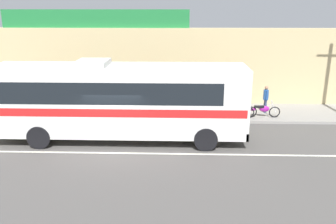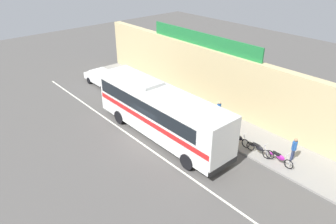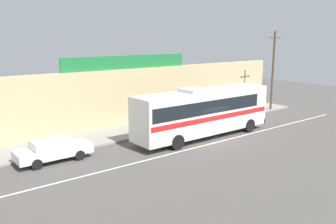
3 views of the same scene
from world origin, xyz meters
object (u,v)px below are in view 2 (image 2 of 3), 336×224
(motorcycle_green, at_px, (279,158))
(pedestrian_near_shop, at_px, (219,110))
(parked_car, at_px, (103,78))
(pedestrian_far_right, at_px, (294,148))
(motorcycle_red, at_px, (258,148))
(pedestrian_far_left, at_px, (219,118))
(motorcycle_blue, at_px, (238,138))
(intercity_bus, at_px, (159,110))

(motorcycle_green, relative_size, pedestrian_near_shop, 1.15)
(parked_car, relative_size, pedestrian_far_right, 2.85)
(motorcycle_red, relative_size, pedestrian_near_shop, 1.10)
(parked_car, height_order, pedestrian_far_left, pedestrian_far_left)
(motorcycle_red, distance_m, motorcycle_green, 1.42)
(pedestrian_near_shop, xyz_separation_m, pedestrian_far_right, (6.34, -0.29, -0.06))
(motorcycle_red, bearing_deg, pedestrian_far_left, 172.34)
(parked_car, xyz_separation_m, motorcycle_red, (16.80, 1.44, -0.17))
(motorcycle_green, bearing_deg, pedestrian_far_right, 69.34)
(parked_car, bearing_deg, motorcycle_green, 4.92)
(pedestrian_near_shop, bearing_deg, motorcycle_blue, -25.14)
(motorcycle_green, distance_m, pedestrian_far_left, 5.17)
(parked_car, relative_size, motorcycle_red, 2.46)
(intercity_bus, bearing_deg, motorcycle_green, 23.96)
(motorcycle_blue, bearing_deg, pedestrian_far_left, 167.01)
(pedestrian_near_shop, bearing_deg, motorcycle_red, -16.98)
(intercity_bus, relative_size, pedestrian_near_shop, 6.98)
(motorcycle_green, distance_m, pedestrian_far_right, 1.15)
(pedestrian_far_right, bearing_deg, motorcycle_green, -110.66)
(pedestrian_far_right, bearing_deg, motorcycle_red, -148.31)
(motorcycle_blue, bearing_deg, motorcycle_red, -0.65)
(motorcycle_blue, bearing_deg, motorcycle_green, 2.02)
(motorcycle_red, bearing_deg, intercity_bus, -152.20)
(motorcycle_green, distance_m, pedestrian_near_shop, 6.13)
(parked_car, bearing_deg, intercity_bus, -9.26)
(motorcycle_green, bearing_deg, pedestrian_far_left, 175.83)
(motorcycle_red, bearing_deg, parked_car, -175.09)
(pedestrian_far_left, bearing_deg, pedestrian_near_shop, 133.31)
(motorcycle_red, xyz_separation_m, motorcycle_blue, (-1.63, 0.02, 0.00))
(motorcycle_blue, relative_size, pedestrian_far_left, 1.14)
(intercity_bus, bearing_deg, pedestrian_near_shop, 71.92)
(pedestrian_near_shop, bearing_deg, intercity_bus, -108.08)
(pedestrian_far_left, bearing_deg, motorcycle_red, -7.66)
(pedestrian_far_left, bearing_deg, pedestrian_far_right, 6.22)
(intercity_bus, height_order, parked_car, intercity_bus)
(motorcycle_red, relative_size, pedestrian_far_right, 1.16)
(motorcycle_blue, xyz_separation_m, motorcycle_green, (3.04, 0.11, 0.00))
(intercity_bus, distance_m, motorcycle_red, 7.01)
(motorcycle_red, height_order, pedestrian_far_right, pedestrian_far_right)
(motorcycle_green, relative_size, pedestrian_far_left, 1.17)
(intercity_bus, xyz_separation_m, parked_car, (-10.74, 1.75, -1.33))
(motorcycle_blue, xyz_separation_m, pedestrian_far_left, (-2.09, 0.48, 0.52))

